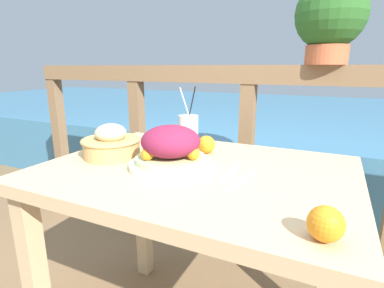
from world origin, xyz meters
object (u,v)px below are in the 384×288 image
at_px(bread_basket, 111,144).
at_px(potted_plant, 330,18).
at_px(drink_glass, 188,130).
at_px(salad_plate, 171,150).

relative_size(bread_basket, potted_plant, 0.61).
bearing_deg(potted_plant, drink_glass, -141.28).
bearing_deg(bread_basket, drink_glass, 55.05).
relative_size(drink_glass, potted_plant, 0.69).
height_order(bread_basket, potted_plant, potted_plant).
bearing_deg(salad_plate, drink_glass, 104.79).
relative_size(salad_plate, drink_glass, 1.11).
xyz_separation_m(salad_plate, bread_basket, (-0.26, 0.02, -0.01)).
height_order(drink_glass, bread_basket, drink_glass).
xyz_separation_m(drink_glass, potted_plant, (0.48, 0.39, 0.46)).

